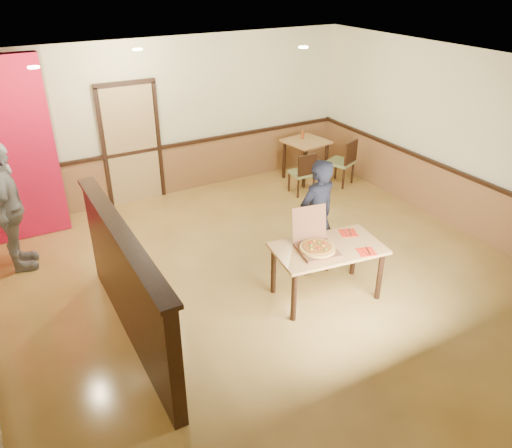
{
  "coord_description": "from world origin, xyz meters",
  "views": [
    {
      "loc": [
        -2.99,
        -4.89,
        3.92
      ],
      "look_at": [
        -0.24,
        0.0,
        0.94
      ],
      "focal_mm": 35.0,
      "sensor_mm": 36.0,
      "label": 1
    }
  ],
  "objects_px": {
    "side_chair_left": "(303,172)",
    "condiment": "(303,135)",
    "side_table": "(306,149)",
    "diner": "(316,217)",
    "side_chair_right": "(344,161)",
    "passerby": "(8,208)",
    "pizza_box": "(316,245)",
    "diner_chair": "(310,236)",
    "main_table": "(328,254)"
  },
  "relations": [
    {
      "from": "side_chair_right",
      "to": "pizza_box",
      "type": "bearing_deg",
      "value": 22.81
    },
    {
      "from": "side_table",
      "to": "condiment",
      "type": "bearing_deg",
      "value": 87.77
    },
    {
      "from": "main_table",
      "to": "condiment",
      "type": "xyz_separation_m",
      "value": [
        2.01,
        3.56,
        0.25
      ]
    },
    {
      "from": "diner",
      "to": "side_chair_right",
      "type": "bearing_deg",
      "value": -143.89
    },
    {
      "from": "pizza_box",
      "to": "passerby",
      "type": "bearing_deg",
      "value": 150.6
    },
    {
      "from": "side_chair_right",
      "to": "passerby",
      "type": "distance_m",
      "value": 5.88
    },
    {
      "from": "diner_chair",
      "to": "pizza_box",
      "type": "height_order",
      "value": "pizza_box"
    },
    {
      "from": "diner",
      "to": "side_table",
      "type": "bearing_deg",
      "value": -130.57
    },
    {
      "from": "side_chair_left",
      "to": "side_table",
      "type": "distance_m",
      "value": 0.78
    },
    {
      "from": "diner_chair",
      "to": "main_table",
      "type": "bearing_deg",
      "value": -99.22
    },
    {
      "from": "side_chair_left",
      "to": "passerby",
      "type": "xyz_separation_m",
      "value": [
        -4.94,
        -0.12,
        0.49
      ]
    },
    {
      "from": "side_chair_left",
      "to": "side_table",
      "type": "height_order",
      "value": "side_chair_left"
    },
    {
      "from": "side_chair_left",
      "to": "diner",
      "type": "xyz_separation_m",
      "value": [
        -1.32,
        -2.23,
        0.38
      ]
    },
    {
      "from": "condiment",
      "to": "passerby",
      "type": "bearing_deg",
      "value": -170.91
    },
    {
      "from": "side_chair_left",
      "to": "condiment",
      "type": "relative_size",
      "value": 5.2
    },
    {
      "from": "diner_chair",
      "to": "passerby",
      "type": "height_order",
      "value": "passerby"
    },
    {
      "from": "side_chair_right",
      "to": "passerby",
      "type": "xyz_separation_m",
      "value": [
        -5.87,
        -0.12,
        0.44
      ]
    },
    {
      "from": "side_chair_left",
      "to": "side_table",
      "type": "xyz_separation_m",
      "value": [
        0.45,
        0.61,
        0.17
      ]
    },
    {
      "from": "main_table",
      "to": "side_table",
      "type": "xyz_separation_m",
      "value": [
        2.0,
        3.42,
        -0.01
      ]
    },
    {
      "from": "main_table",
      "to": "side_table",
      "type": "relative_size",
      "value": 1.72
    },
    {
      "from": "pizza_box",
      "to": "condiment",
      "type": "relative_size",
      "value": 3.91
    },
    {
      "from": "side_chair_left",
      "to": "condiment",
      "type": "distance_m",
      "value": 0.97
    },
    {
      "from": "main_table",
      "to": "side_chair_right",
      "type": "relative_size",
      "value": 1.61
    },
    {
      "from": "main_table",
      "to": "condiment",
      "type": "height_order",
      "value": "condiment"
    },
    {
      "from": "main_table",
      "to": "passerby",
      "type": "height_order",
      "value": "passerby"
    },
    {
      "from": "side_chair_left",
      "to": "side_table",
      "type": "relative_size",
      "value": 0.96
    },
    {
      "from": "side_chair_right",
      "to": "side_table",
      "type": "height_order",
      "value": "side_chair_right"
    },
    {
      "from": "diner_chair",
      "to": "side_chair_left",
      "type": "height_order",
      "value": "diner_chair"
    },
    {
      "from": "side_chair_right",
      "to": "condiment",
      "type": "relative_size",
      "value": 5.79
    },
    {
      "from": "passerby",
      "to": "pizza_box",
      "type": "distance_m",
      "value": 4.18
    },
    {
      "from": "side_chair_left",
      "to": "diner",
      "type": "distance_m",
      "value": 2.62
    },
    {
      "from": "side_chair_right",
      "to": "condiment",
      "type": "xyz_separation_m",
      "value": [
        -0.47,
        0.75,
        0.38
      ]
    },
    {
      "from": "diner",
      "to": "diner_chair",
      "type": "bearing_deg",
      "value": -107.39
    },
    {
      "from": "diner",
      "to": "pizza_box",
      "type": "relative_size",
      "value": 2.7
    },
    {
      "from": "main_table",
      "to": "side_table",
      "type": "distance_m",
      "value": 3.97
    },
    {
      "from": "pizza_box",
      "to": "condiment",
      "type": "height_order",
      "value": "pizza_box"
    },
    {
      "from": "side_table",
      "to": "diner",
      "type": "xyz_separation_m",
      "value": [
        -1.77,
        -2.84,
        0.21
      ]
    },
    {
      "from": "condiment",
      "to": "diner",
      "type": "bearing_deg",
      "value": -120.86
    },
    {
      "from": "diner_chair",
      "to": "pizza_box",
      "type": "distance_m",
      "value": 0.89
    },
    {
      "from": "side_table",
      "to": "side_chair_right",
      "type": "bearing_deg",
      "value": -52.07
    },
    {
      "from": "diner_chair",
      "to": "passerby",
      "type": "xyz_separation_m",
      "value": [
        -3.64,
        1.97,
        0.47
      ]
    },
    {
      "from": "side_chair_left",
      "to": "diner_chair",
      "type": "bearing_deg",
      "value": 60.66
    },
    {
      "from": "passerby",
      "to": "pizza_box",
      "type": "xyz_separation_m",
      "value": [
        3.21,
        -2.67,
        -0.14
      ]
    },
    {
      "from": "side_table",
      "to": "pizza_box",
      "type": "relative_size",
      "value": 1.38
    },
    {
      "from": "diner_chair",
      "to": "pizza_box",
      "type": "relative_size",
      "value": 1.38
    },
    {
      "from": "side_table",
      "to": "condiment",
      "type": "height_order",
      "value": "condiment"
    },
    {
      "from": "main_table",
      "to": "pizza_box",
      "type": "xyz_separation_m",
      "value": [
        -0.18,
        0.02,
        0.17
      ]
    },
    {
      "from": "main_table",
      "to": "pizza_box",
      "type": "bearing_deg",
      "value": 179.98
    },
    {
      "from": "side_table",
      "to": "diner",
      "type": "bearing_deg",
      "value": -121.95
    },
    {
      "from": "diner_chair",
      "to": "passerby",
      "type": "relative_size",
      "value": 0.46
    }
  ]
}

